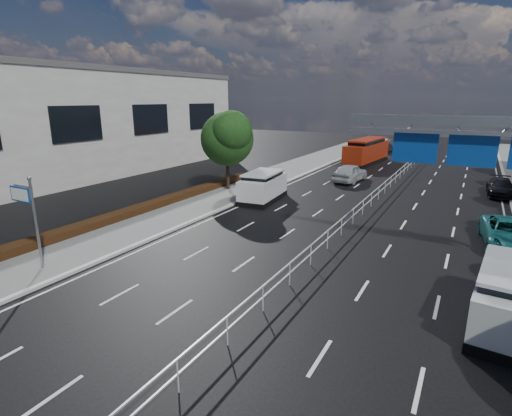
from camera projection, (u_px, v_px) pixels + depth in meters
The scene contains 15 objects.
ground at pixel (240, 332), 13.33m from camera, with size 160.00×160.00×0.00m, color black.
sidewalk_near at pixel (30, 264), 18.65m from camera, with size 5.00×140.00×0.14m, color slate.
kerb_near at pixel (64, 275), 17.49m from camera, with size 0.25×140.00×0.15m, color silver.
median_fence at pixel (383, 189), 32.22m from camera, with size 0.05×85.00×1.02m.
hedge_near at pixel (91, 224), 23.63m from camera, with size 1.00×36.00×0.44m, color black.
toilet_sign at pixel (27, 207), 17.63m from camera, with size 1.62×0.18×4.34m.
overhead_gantry at pixel (492, 145), 17.22m from camera, with size 10.24×0.38×7.45m.
near_building at pixel (80, 124), 41.14m from camera, with size 12.00×38.00×10.00m, color #B8B2A5.
near_tree_back at pixel (228, 136), 32.84m from camera, with size 4.84×4.51×6.69m.
white_minivan at pixel (263, 186), 30.41m from camera, with size 2.67×5.27×2.21m.
red_bus at pixel (367, 151), 47.79m from camera, with size 3.27×10.10×2.97m.
near_car_silver at pixel (350, 173), 37.44m from camera, with size 2.00×4.97×1.69m, color #ADB0B4.
near_car_dark at pixel (385, 148), 57.94m from camera, with size 1.41×4.03×1.33m, color black.
parked_car_teal at pixel (511, 234), 20.73m from camera, with size 2.49×5.41×1.50m, color #18686C.
parked_car_dark at pixel (501, 187), 32.07m from camera, with size 1.89×4.65×1.35m, color black.
Camera 1 is at (6.11, -10.06, 7.54)m, focal length 28.00 mm.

